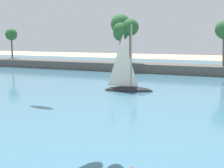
{
  "coord_description": "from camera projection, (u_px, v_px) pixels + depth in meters",
  "views": [
    {
      "loc": [
        10.2,
        -3.53,
        6.81
      ],
      "look_at": [
        1.66,
        15.4,
        3.78
      ],
      "focal_mm": 50.0,
      "sensor_mm": 36.0,
      "label": 1
    }
  ],
  "objects": [
    {
      "name": "sea",
      "position": [
        189.0,
        77.0,
        55.62
      ],
      "size": [
        220.0,
        89.07,
        0.06
      ],
      "primitive_type": "cube",
      "color": "teal",
      "rests_on": "ground"
    },
    {
      "name": "palm_headland",
      "position": [
        208.0,
        54.0,
        58.13
      ],
      "size": [
        113.96,
        6.01,
        13.48
      ],
      "color": "#514C47",
      "rests_on": "ground"
    },
    {
      "name": "sailboat_mid_bay",
      "position": [
        128.0,
        85.0,
        40.32
      ],
      "size": [
        6.58,
        3.28,
        9.16
      ],
      "color": "black",
      "rests_on": "sea"
    }
  ]
}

